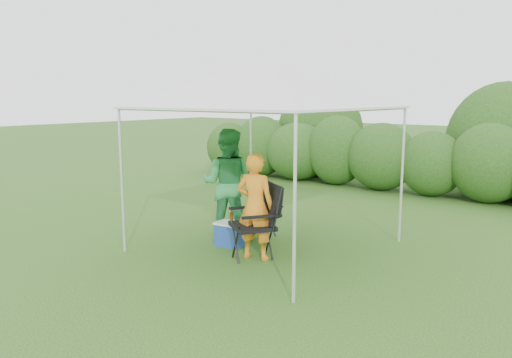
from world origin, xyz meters
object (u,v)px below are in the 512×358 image
Objects in this scene: canopy at (267,83)px; man at (255,206)px; cooler at (230,234)px; chair_right at (259,216)px; chair_left at (266,209)px; woman at (227,184)px.

man is (0.21, -0.55, -1.71)m from canopy.
canopy is at bearing -82.46° from man.
man is 3.21× the size of cooler.
chair_right is 0.71× the size of man.
canopy is 2.05× the size of man.
chair_left is at bearing -74.93° from man.
chair_left is (-0.32, 0.42, -2.00)m from canopy.
woman is 3.76× the size of cooler.
chair_right is (0.25, -0.50, -1.85)m from canopy.
chair_right reaches higher than chair_left.
cooler is at bearing -33.42° from man.
chair_left is (-0.57, 0.93, -0.14)m from chair_right.
chair_right is 0.85m from cooler.
woman is (-0.83, 0.05, -1.58)m from canopy.
chair_right reaches higher than cooler.
chair_left is 1.74× the size of cooler.
canopy reaches higher than cooler.
woman is (-0.51, -0.38, 0.42)m from chair_left.
woman is (-1.04, 0.60, 0.13)m from man.
canopy reaches higher than chair_left.
cooler is (-0.68, 0.25, -0.57)m from man.
cooler is (-0.15, -0.73, -0.28)m from chair_left.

